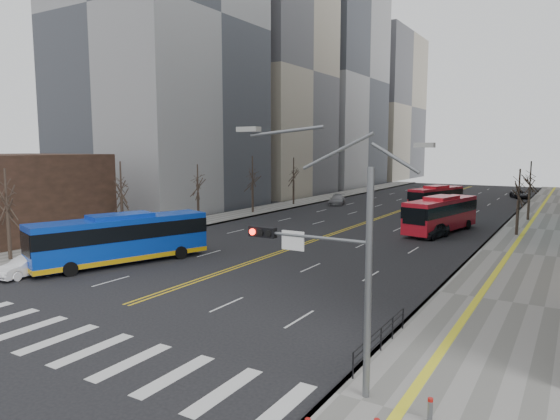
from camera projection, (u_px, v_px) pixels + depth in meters
name	position (u px, v px, depth m)	size (l,w,h in m)	color
ground	(42.00, 334.00, 23.21)	(220.00, 220.00, 0.00)	black
sidewalk_right	(537.00, 230.00, 52.47)	(7.00, 130.00, 0.15)	slate
sidewalk_left	(266.00, 209.00, 69.90)	(5.00, 130.00, 0.15)	slate
crosswalk	(42.00, 334.00, 23.21)	(26.70, 4.00, 0.01)	silver
centerline	(403.00, 210.00, 69.95)	(0.55, 100.00, 0.01)	gold
office_towers	(435.00, 50.00, 78.40)	(83.00, 134.00, 58.00)	#959598
signal_mast	(330.00, 257.00, 17.25)	(5.37, 0.37, 9.39)	slate
pedestrian_railing	(381.00, 335.00, 20.88)	(0.06, 6.06, 1.02)	black
street_trees	(285.00, 182.00, 55.65)	(35.20, 47.20, 7.60)	#2E231C
blue_bus	(121.00, 238.00, 37.08)	(6.87, 13.24, 3.77)	#0C39BC
red_bus_near	(441.00, 212.00, 50.98)	(4.95, 12.16, 3.74)	red
red_bus_far	(436.00, 196.00, 69.64)	(5.31, 10.96, 3.40)	red
car_white	(27.00, 266.00, 33.68)	(1.47, 4.21, 1.39)	white
car_dark_mid	(433.00, 230.00, 47.98)	(1.81, 4.50, 1.53)	black
car_silver	(337.00, 200.00, 76.18)	(2.07, 5.09, 1.48)	gray
car_dark_far	(520.00, 194.00, 85.75)	(2.23, 4.85, 1.35)	black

